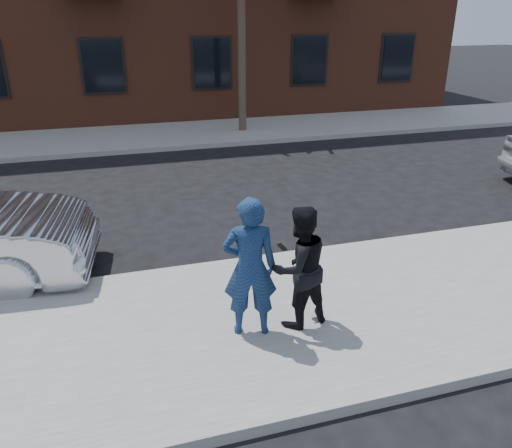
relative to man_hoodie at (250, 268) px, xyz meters
name	(u,v)px	position (x,y,z in m)	size (l,w,h in m)	color
ground	(130,341)	(-1.50, 0.43, -1.07)	(100.00, 100.00, 0.00)	black
near_sidewalk	(131,348)	(-1.50, 0.18, -0.99)	(50.00, 3.50, 0.15)	gray
near_curb	(123,279)	(-1.50, 1.98, -0.99)	(50.00, 0.10, 0.15)	#999691
far_sidewalk	(108,139)	(-1.50, 11.68, -0.99)	(50.00, 3.50, 0.15)	gray
far_curb	(110,153)	(-1.50, 9.88, -0.99)	(50.00, 0.10, 0.15)	#999691
man_hoodie	(250,268)	(0.00, 0.00, 0.00)	(0.75, 0.58, 1.83)	navy
man_peacoat	(299,267)	(0.65, 0.01, -0.10)	(0.91, 0.78, 1.63)	black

